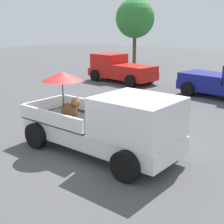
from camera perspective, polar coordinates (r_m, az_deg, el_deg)
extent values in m
plane|color=#4C4C4F|center=(9.83, -2.34, -7.10)|extent=(80.00, 80.00, 0.00)
cylinder|color=black|center=(9.47, 9.62, -5.59)|extent=(0.81, 0.30, 0.80)
cylinder|color=black|center=(7.96, 2.42, -9.61)|extent=(0.81, 0.30, 0.80)
cylinder|color=black|center=(11.50, -5.63, -1.64)|extent=(0.81, 0.30, 0.80)
cylinder|color=black|center=(10.28, -13.37, -4.09)|extent=(0.81, 0.30, 0.80)
cube|color=white|center=(9.62, -2.38, -3.96)|extent=(5.05, 1.94, 0.50)
cube|color=white|center=(8.55, 4.58, -0.95)|extent=(2.15, 1.92, 1.08)
cube|color=#4C606B|center=(7.99, 10.49, -0.85)|extent=(0.11, 1.72, 0.64)
cube|color=black|center=(10.30, -7.18, -1.11)|extent=(2.85, 1.92, 0.06)
cube|color=white|center=(10.87, -3.71, 1.12)|extent=(2.80, 0.18, 0.40)
cube|color=white|center=(9.66, -11.17, -1.00)|extent=(2.80, 0.18, 0.40)
cube|color=white|center=(11.23, -11.97, 1.28)|extent=(0.15, 1.84, 0.40)
ellipsoid|color=brown|center=(10.02, -7.66, 0.12)|extent=(0.69, 0.34, 0.52)
sphere|color=brown|center=(9.73, -6.51, 1.64)|extent=(0.29, 0.29, 0.28)
cone|color=brown|center=(9.75, -6.20, 2.52)|extent=(0.09, 0.09, 0.12)
cone|color=brown|center=(9.64, -6.88, 2.35)|extent=(0.09, 0.09, 0.12)
cylinder|color=black|center=(9.97, -8.70, 2.20)|extent=(0.03, 0.03, 1.26)
cone|color=red|center=(9.83, -8.88, 6.35)|extent=(1.27, 1.27, 0.28)
cylinder|color=black|center=(21.85, -3.04, 6.55)|extent=(0.79, 0.35, 0.76)
cylinder|color=black|center=(23.15, 0.47, 7.07)|extent=(0.79, 0.35, 0.76)
cylinder|color=black|center=(19.63, 3.29, 5.52)|extent=(0.79, 0.35, 0.76)
cylinder|color=black|center=(21.07, 6.74, 6.13)|extent=(0.79, 0.35, 0.76)
cube|color=red|center=(21.35, 1.77, 6.81)|extent=(4.98, 2.36, 0.50)
cube|color=red|center=(22.08, -0.52, 9.07)|extent=(2.10, 2.02, 1.00)
cube|color=red|center=(20.63, 3.83, 7.74)|extent=(2.90, 2.11, 0.40)
cylinder|color=black|center=(19.25, 16.44, 4.71)|extent=(0.79, 0.36, 0.76)
cylinder|color=black|center=(17.64, 13.34, 3.99)|extent=(0.79, 0.36, 0.76)
cube|color=navy|center=(17.65, 19.43, 4.09)|extent=(5.01, 2.46, 0.50)
cube|color=navy|center=(18.04, 16.72, 6.00)|extent=(2.93, 2.16, 0.40)
cylinder|color=brown|center=(30.12, 4.02, 11.13)|extent=(0.32, 0.32, 2.99)
sphere|color=#2D7A33|center=(30.04, 4.12, 16.32)|extent=(3.50, 3.50, 3.50)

